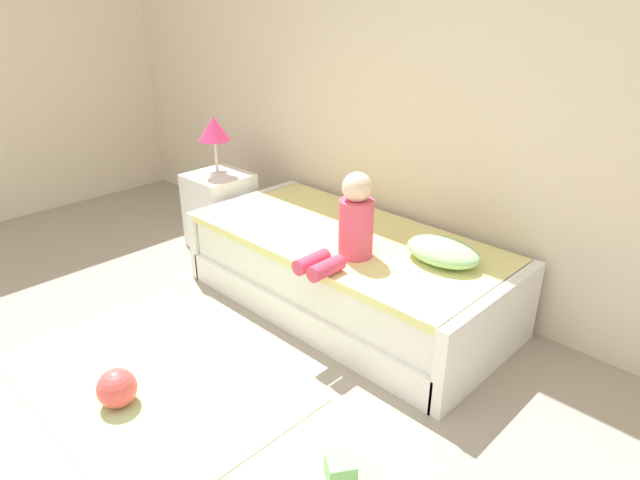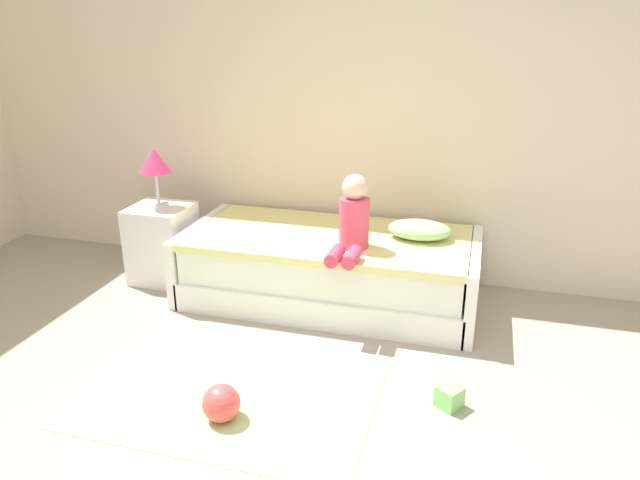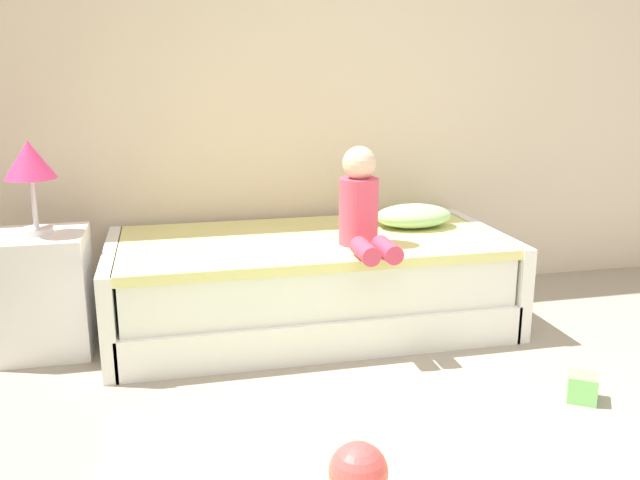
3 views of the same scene
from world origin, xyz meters
The scene contains 9 objects.
wall_rear centered at (0.00, 2.60, 1.45)m, with size 7.20×0.10×2.90m, color beige.
bed centered at (-0.36, 2.00, 0.25)m, with size 2.11×1.00×0.50m.
nightstand centered at (-1.71, 1.99, 0.30)m, with size 0.44×0.44×0.60m, color white.
table_lamp centered at (-1.71, 1.99, 0.94)m, with size 0.24×0.24×0.45m.
child_figure centered at (-0.15, 1.77, 0.70)m, with size 0.20×0.51×0.50m.
pillow centered at (0.26, 2.10, 0.56)m, with size 0.44×0.30×0.13m, color #99CC8C.
toy_ball centered at (-0.53, 0.48, 0.10)m, with size 0.20×0.20×0.20m, color #E54C4C.
area_rug centered at (-0.59, 0.70, 0.00)m, with size 1.60×1.10×0.01m, color #B2D189.
toy_block centered at (0.59, 0.90, 0.06)m, with size 0.12×0.12×0.12m, color #7FD872.
Camera 3 is at (-1.09, -1.37, 1.39)m, focal length 37.49 mm.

